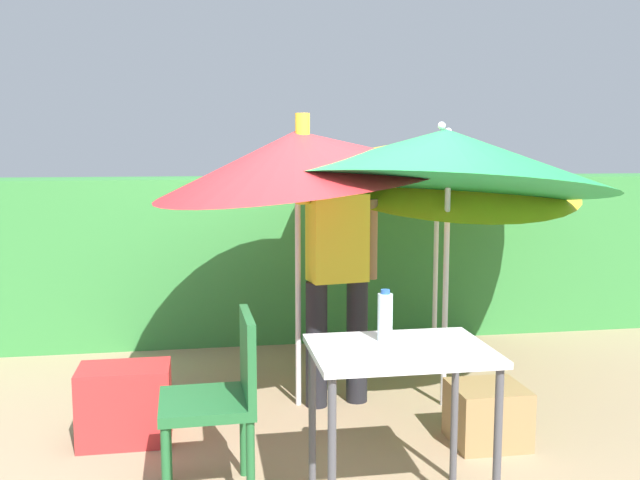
% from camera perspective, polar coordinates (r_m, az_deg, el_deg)
% --- Properties ---
extents(ground_plane, '(24.00, 24.00, 0.00)m').
position_cam_1_polar(ground_plane, '(4.41, 0.67, -14.83)').
color(ground_plane, '#9E8466').
extents(hedge_row, '(8.00, 0.70, 1.41)m').
position_cam_1_polar(hedge_row, '(6.33, -2.87, -1.34)').
color(hedge_row, '#38843D').
rests_on(hedge_row, ground_plane).
extents(umbrella_rainbow, '(1.90, 1.87, 1.92)m').
position_cam_1_polar(umbrella_rainbow, '(4.46, -1.71, 6.65)').
color(umbrella_rainbow, silver).
rests_on(umbrella_rainbow, ground_plane).
extents(umbrella_orange, '(2.06, 2.07, 2.02)m').
position_cam_1_polar(umbrella_orange, '(5.39, 9.81, 6.51)').
color(umbrella_orange, silver).
rests_on(umbrella_orange, ground_plane).
extents(umbrella_yellow, '(2.14, 2.13, 1.98)m').
position_cam_1_polar(umbrella_yellow, '(4.55, 9.97, 6.45)').
color(umbrella_yellow, silver).
rests_on(umbrella_yellow, ground_plane).
extents(person_vendor, '(0.56, 0.27, 1.88)m').
position_cam_1_polar(person_vendor, '(4.56, 1.38, -1.86)').
color(person_vendor, black).
rests_on(person_vendor, ground_plane).
extents(chair_plastic, '(0.45, 0.45, 0.89)m').
position_cam_1_polar(chair_plastic, '(3.49, -7.91, -12.06)').
color(chair_plastic, '#236633').
rests_on(chair_plastic, ground_plane).
extents(cooler_box, '(0.51, 0.33, 0.44)m').
position_cam_1_polar(cooler_box, '(4.30, -15.36, -12.56)').
color(cooler_box, red).
rests_on(cooler_box, ground_plane).
extents(crate_cardboard, '(0.40, 0.38, 0.34)m').
position_cam_1_polar(crate_cardboard, '(4.26, 13.25, -13.44)').
color(crate_cardboard, '#9E7A4C').
rests_on(crate_cardboard, ground_plane).
extents(folding_table, '(0.80, 0.60, 0.78)m').
position_cam_1_polar(folding_table, '(3.27, 6.44, -10.20)').
color(folding_table, '#4C4C51').
rests_on(folding_table, ground_plane).
extents(bottle_water, '(0.07, 0.07, 0.24)m').
position_cam_1_polar(bottle_water, '(3.31, 5.23, -6.11)').
color(bottle_water, silver).
rests_on(bottle_water, folding_table).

